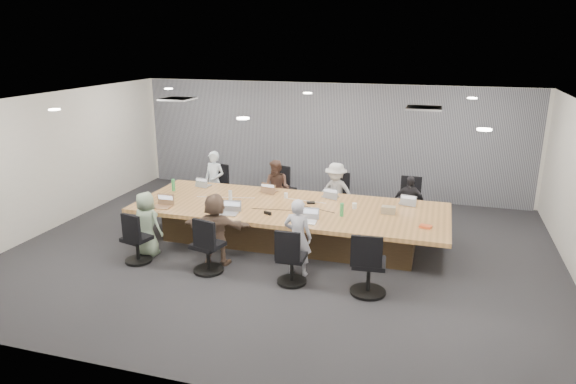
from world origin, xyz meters
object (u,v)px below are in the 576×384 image
(person_1, at_px, (277,189))
(person_2, at_px, (336,193))
(chair_6, at_px, (292,262))
(mug_brown, at_px, (160,196))
(chair_3, at_px, (409,206))
(laptop_1, at_px, (269,191))
(stapler, at_px, (268,213))
(canvas_bag, at_px, (388,210))
(bottle_green_left, at_px, (173,185))
(person_4, at_px, (147,224))
(bottle_clear, at_px, (230,197))
(chair_4, at_px, (137,243))
(laptop_3, at_px, (407,203))
(laptop_6, at_px, (306,222))
(chair_1, at_px, (282,193))
(person_5, at_px, (216,229))
(laptop_4, at_px, (162,207))
(snack_packet, at_px, (426,227))
(person_3, at_px, (409,203))
(person_6, at_px, (298,237))
(chair_0, at_px, (221,191))
(conference_table, at_px, (289,222))
(chair_2, at_px, (338,201))
(chair_5, at_px, (208,249))
(bottle_green_right, at_px, (342,210))
(chair_7, at_px, (369,268))
(laptop_0, at_px, (204,185))
(laptop_5, at_px, (228,214))
(laptop_2, at_px, (330,197))
(person_0, at_px, (214,181))

(person_1, bearing_deg, person_2, 8.17)
(chair_6, bearing_deg, mug_brown, 154.57)
(chair_3, distance_m, laptop_1, 3.02)
(stapler, height_order, canvas_bag, canvas_bag)
(bottle_green_left, bearing_deg, person_4, -78.50)
(person_4, relative_size, bottle_clear, 4.98)
(chair_4, xyz_separation_m, person_2, (2.95, 3.05, 0.29))
(laptop_3, relative_size, laptop_6, 0.88)
(chair_1, relative_size, person_5, 0.67)
(laptop_4, relative_size, bottle_clear, 1.41)
(laptop_4, bearing_deg, person_1, 50.28)
(mug_brown, distance_m, snack_packet, 5.22)
(person_3, bearing_deg, laptop_3, -82.11)
(person_6, xyz_separation_m, stapler, (-0.79, 0.75, 0.10))
(person_3, bearing_deg, laptop_6, -119.25)
(chair_0, xyz_separation_m, person_6, (2.75, -3.05, 0.29))
(conference_table, bearing_deg, chair_3, 38.02)
(laptop_3, bearing_deg, chair_3, -81.92)
(chair_4, bearing_deg, person_6, 21.06)
(chair_2, height_order, person_5, person_5)
(person_3, relative_size, canvas_bag, 4.59)
(person_6, relative_size, bottle_green_left, 5.21)
(chair_1, distance_m, person_5, 3.07)
(chair_5, bearing_deg, chair_1, 99.98)
(bottle_green_right, bearing_deg, mug_brown, -179.84)
(chair_7, distance_m, laptop_3, 2.55)
(person_6, bearing_deg, laptop_1, -56.56)
(laptop_1, bearing_deg, chair_3, -149.64)
(conference_table, relative_size, person_4, 4.99)
(conference_table, distance_m, mug_brown, 2.70)
(chair_4, relative_size, person_1, 0.58)
(person_2, bearing_deg, bottle_clear, -129.34)
(chair_5, bearing_deg, person_1, 99.50)
(chair_5, bearing_deg, laptop_4, 161.03)
(chair_7, height_order, mug_brown, chair_7)
(laptop_1, bearing_deg, stapler, 120.84)
(person_2, bearing_deg, laptop_0, -157.42)
(chair_2, height_order, person_2, person_2)
(person_3, bearing_deg, person_4, -141.12)
(laptop_5, distance_m, bottle_clear, 0.73)
(chair_4, height_order, laptop_0, laptop_0)
(chair_2, height_order, bottle_green_right, bottle_green_right)
(laptop_2, relative_size, bottle_clear, 1.29)
(chair_0, height_order, snack_packet, snack_packet)
(chair_2, relative_size, person_0, 0.55)
(chair_6, distance_m, canvas_bag, 2.28)
(chair_4, bearing_deg, laptop_6, 31.53)
(laptop_5, bearing_deg, person_5, -96.99)
(person_3, xyz_separation_m, bottle_clear, (-3.35, -1.47, 0.28))
(laptop_0, bearing_deg, bottle_green_left, 58.90)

